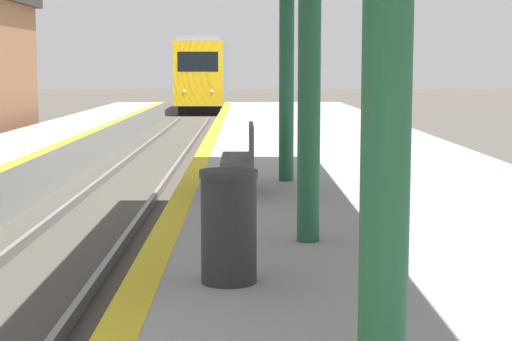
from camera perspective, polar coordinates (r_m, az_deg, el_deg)
train at (r=53.44m, az=-3.41°, el=6.42°), size 2.67×16.49×4.26m
trash_bin at (r=6.76m, az=-1.83°, el=-3.74°), size 0.46×0.46×0.90m
bench at (r=11.70m, az=-0.93°, el=0.93°), size 0.44×1.53×0.92m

